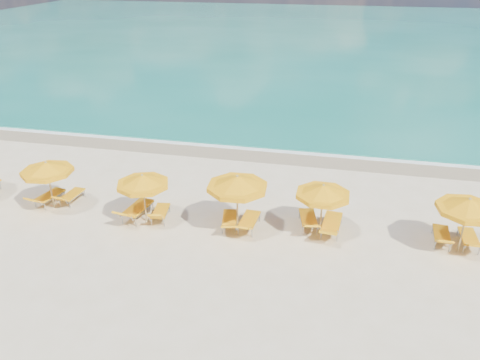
# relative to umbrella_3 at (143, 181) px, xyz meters

# --- Properties ---
(ground_plane) EXTENTS (120.00, 120.00, 0.00)m
(ground_plane) POSITION_rel_umbrella_3_xyz_m (3.38, 0.56, -1.78)
(ground_plane) COLOR beige
(ocean) EXTENTS (120.00, 80.00, 0.30)m
(ocean) POSITION_rel_umbrella_3_xyz_m (3.38, 48.56, -1.78)
(ocean) COLOR #147160
(ocean) RESTS_ON ground
(wet_sand_band) EXTENTS (120.00, 2.60, 0.01)m
(wet_sand_band) POSITION_rel_umbrella_3_xyz_m (3.38, 7.96, -1.78)
(wet_sand_band) COLOR tan
(wet_sand_band) RESTS_ON ground
(foam_line) EXTENTS (120.00, 1.20, 0.03)m
(foam_line) POSITION_rel_umbrella_3_xyz_m (3.38, 8.76, -1.78)
(foam_line) COLOR white
(foam_line) RESTS_ON ground
(whitecap_near) EXTENTS (14.00, 0.36, 0.05)m
(whitecap_near) POSITION_rel_umbrella_3_xyz_m (-2.62, 17.56, -1.78)
(whitecap_near) COLOR white
(whitecap_near) RESTS_ON ground
(whitecap_far) EXTENTS (18.00, 0.30, 0.05)m
(whitecap_far) POSITION_rel_umbrella_3_xyz_m (11.38, 24.56, -1.78)
(whitecap_far) COLOR white
(whitecap_far) RESTS_ON ground
(umbrella_2) EXTENTS (2.58, 2.58, 2.13)m
(umbrella_2) POSITION_rel_umbrella_3_xyz_m (-4.23, 0.21, 0.04)
(umbrella_2) COLOR tan
(umbrella_2) RESTS_ON ground
(umbrella_3) EXTENTS (2.15, 2.15, 2.08)m
(umbrella_3) POSITION_rel_umbrella_3_xyz_m (0.00, 0.00, 0.00)
(umbrella_3) COLOR tan
(umbrella_3) RESTS_ON ground
(umbrella_4) EXTENTS (2.95, 2.95, 2.35)m
(umbrella_4) POSITION_rel_umbrella_3_xyz_m (3.69, 0.15, 0.23)
(umbrella_4) COLOR tan
(umbrella_4) RESTS_ON ground
(umbrella_5) EXTENTS (2.72, 2.72, 2.09)m
(umbrella_5) POSITION_rel_umbrella_3_xyz_m (6.82, 0.59, 0.01)
(umbrella_5) COLOR tan
(umbrella_5) RESTS_ON ground
(umbrella_6) EXTENTS (2.65, 2.65, 2.18)m
(umbrella_6) POSITION_rel_umbrella_3_xyz_m (11.75, 0.42, 0.08)
(umbrella_6) COLOR tan
(umbrella_6) RESTS_ON ground
(lounger_2_left) EXTENTS (0.93, 1.86, 0.74)m
(lounger_2_left) POSITION_rel_umbrella_3_xyz_m (-4.62, 0.51, -1.56)
(lounger_2_left) COLOR #A5A8AD
(lounger_2_left) RESTS_ON ground
(lounger_2_right) EXTENTS (0.66, 1.66, 0.74)m
(lounger_2_right) POSITION_rel_umbrella_3_xyz_m (-3.75, 0.82, -1.57)
(lounger_2_right) COLOR #A5A8AD
(lounger_2_right) RESTS_ON ground
(lounger_3_left) EXTENTS (0.95, 2.11, 0.88)m
(lounger_3_left) POSITION_rel_umbrella_3_xyz_m (-0.46, 0.18, -1.53)
(lounger_3_left) COLOR #A5A8AD
(lounger_3_left) RESTS_ON ground
(lounger_3_right) EXTENTS (0.80, 1.70, 0.78)m
(lounger_3_right) POSITION_rel_umbrella_3_xyz_m (0.51, 0.25, -1.57)
(lounger_3_right) COLOR #A5A8AD
(lounger_3_right) RESTS_ON ground
(lounger_4_left) EXTENTS (0.87, 1.82, 0.66)m
(lounger_4_left) POSITION_rel_umbrella_3_xyz_m (3.34, 0.30, -1.57)
(lounger_4_left) COLOR #A5A8AD
(lounger_4_left) RESTS_ON ground
(lounger_4_right) EXTENTS (0.71, 1.89, 0.75)m
(lounger_4_right) POSITION_rel_umbrella_3_xyz_m (4.11, 0.30, -1.55)
(lounger_4_right) COLOR #A5A8AD
(lounger_4_right) RESTS_ON ground
(lounger_5_left) EXTENTS (0.97, 1.95, 0.76)m
(lounger_5_left) POSITION_rel_umbrella_3_xyz_m (6.34, 0.92, -1.55)
(lounger_5_left) COLOR #A5A8AD
(lounger_5_left) RESTS_ON ground
(lounger_5_right) EXTENTS (0.85, 2.13, 0.74)m
(lounger_5_right) POSITION_rel_umbrella_3_xyz_m (7.24, 0.75, -1.53)
(lounger_5_right) COLOR #A5A8AD
(lounger_5_right) RESTS_ON ground
(lounger_6_left) EXTENTS (0.69, 1.75, 0.73)m
(lounger_6_left) POSITION_rel_umbrella_3_xyz_m (11.22, 0.85, -1.57)
(lounger_6_left) COLOR #A5A8AD
(lounger_6_left) RESTS_ON ground
(lounger_6_right) EXTENTS (0.59, 1.75, 0.70)m
(lounger_6_right) POSITION_rel_umbrella_3_xyz_m (12.16, 0.84, -1.57)
(lounger_6_right) COLOR #A5A8AD
(lounger_6_right) RESTS_ON ground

